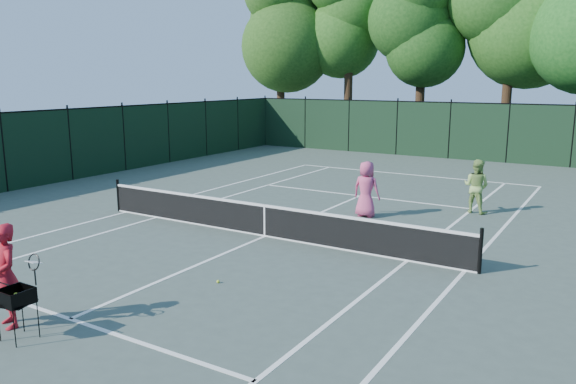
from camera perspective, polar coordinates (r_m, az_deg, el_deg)
The scene contains 20 objects.
ground at distance 15.65m, azimuth -2.37°, elevation -4.52°, with size 90.00×90.00×0.00m, color #404E46.
sideline_doubles_left at distance 19.16m, azimuth -16.14°, elevation -1.97°, with size 0.10×23.77×0.01m, color white.
sideline_doubles_right at distance 13.52m, azimuth 17.52°, elevation -7.66°, with size 0.10×23.77×0.01m, color white.
sideline_singles_left at distance 18.19m, azimuth -13.22°, elevation -2.52°, with size 0.10×23.77×0.01m, color white.
sideline_singles_right at distance 13.88m, azimuth 12.00°, elevation -6.87°, with size 0.10×23.77×0.01m, color white.
baseline_far at distance 26.13m, azimuth 12.29°, elevation 1.74°, with size 10.97×0.10×0.01m, color white.
service_line_near at distance 11.23m, azimuth -21.27°, elevation -11.93°, with size 8.23×0.10×0.01m, color white.
service_line_far at distance 21.11m, azimuth 7.34°, elevation -0.38°, with size 8.23×0.10×0.01m, color white.
center_service_line at distance 15.65m, azimuth -2.37°, elevation -4.51°, with size 0.10×12.80×0.01m, color white.
tennis_net at distance 15.52m, azimuth -2.38°, elevation -2.83°, with size 11.69×0.09×1.06m.
fence_far at distance 31.74m, azimuth 16.09°, elevation 5.97°, with size 24.00×0.05×3.00m, color black.
fence_left at distance 24.08m, azimuth -26.92°, elevation 3.54°, with size 0.05×36.00×3.00m, color black.
tree_0 at distance 40.34m, azimuth -0.76°, elevation 16.98°, with size 6.40×6.40×13.14m.
tree_1 at distance 38.43m, azimuth 6.31°, elevation 17.99°, with size 6.80×6.80×13.98m.
tree_2 at distance 36.28m, azimuth 13.60°, elevation 16.60°, with size 6.00×6.00×12.40m.
coach at distance 11.05m, azimuth -26.71°, elevation -7.62°, with size 1.08×0.63×1.86m.
player_pink at distance 17.81m, azimuth 7.96°, elevation 0.29°, with size 0.87×0.58×1.77m.
player_green at distance 19.18m, azimuth 18.58°, elevation 0.56°, with size 0.97×0.83×1.75m.
ball_hopper at distance 10.49m, azimuth -25.89°, elevation -9.55°, with size 0.58×0.58×0.90m.
loose_ball_midcourt at distance 12.28m, azimuth -7.12°, elevation -9.01°, with size 0.07×0.07×0.07m, color #C7E02D.
Camera 1 is at (8.39, -12.48, 4.32)m, focal length 35.00 mm.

